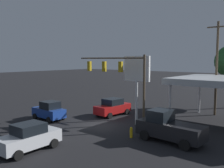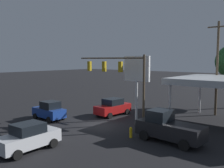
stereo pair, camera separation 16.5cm
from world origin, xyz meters
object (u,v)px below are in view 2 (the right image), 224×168
Objects in this scene: sedan_far at (113,107)px; utility_pole at (217,66)px; price_sign at (137,73)px; fire_hydrant at (131,132)px; hatchback_crossing at (49,111)px; pickup_parked at (168,128)px; traffic_signal_assembly at (117,73)px; sedan_waiting at (28,137)px.

utility_pole is at bearing 134.03° from sedan_far.
fire_hydrant is at bearing 118.34° from price_sign.
price_sign is at bearing 62.93° from utility_pole.
utility_pole reaches higher than sedan_far.
hatchback_crossing reaches higher than fire_hydrant.
pickup_parked is at bearing 150.68° from price_sign.
fire_hydrant is (-6.31, 5.32, -0.51)m from sedan_far.
hatchback_crossing is at bearing -29.69° from sedan_far.
sedan_far is (3.06, -3.01, -4.11)m from traffic_signal_assembly.
utility_pole is at bearing -101.53° from fire_hydrant.
price_sign reaches higher than hatchback_crossing.
traffic_signal_assembly reaches higher than sedan_waiting.
utility_pole is 10.23m from price_sign.
pickup_parked is at bearing 68.77° from sedan_far.
traffic_signal_assembly is at bearing 60.85° from utility_pole.
pickup_parked is (-0.15, 11.80, -4.45)m from utility_pole.
sedan_waiting is (6.46, 19.77, -4.61)m from utility_pole.
utility_pole is 19.11m from hatchback_crossing.
sedan_waiting is at bearing 60.96° from fire_hydrant.
sedan_waiting is 7.91m from fire_hydrant.
sedan_far is at bearing 40.14° from utility_pole.
sedan_waiting is (1.81, 10.66, -4.12)m from price_sign.
sedan_waiting is 9.01m from hatchback_crossing.
hatchback_crossing is 13.07m from pickup_parked.
fire_hydrant is (2.77, 1.06, -0.67)m from pickup_parked.
fire_hydrant is at bearing 78.47° from utility_pole.
hatchback_crossing reaches higher than sedan_waiting.
sedan_waiting is 0.99× the size of sedan_far.
price_sign is at bearing -26.36° from pickup_parked.
traffic_signal_assembly is 8.56m from hatchback_crossing.
hatchback_crossing is 7.03m from sedan_far.
sedan_far is (2.48, -12.23, 0.00)m from sedan_waiting.
price_sign is 1.26× the size of pickup_parked.
sedan_far is at bearing -44.52° from traffic_signal_assembly.
sedan_waiting is 5.06× the size of fire_hydrant.
utility_pole is 12.57m from sedan_far.
sedan_far is 8.27m from fire_hydrant.
traffic_signal_assembly is 1.90m from price_sign.
sedan_far is at bearing -122.37° from hatchback_crossing.
sedan_waiting is at bearing 15.36° from sedan_far.
sedan_waiting reaches higher than fire_hydrant.
utility_pole is 12.61m from pickup_parked.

